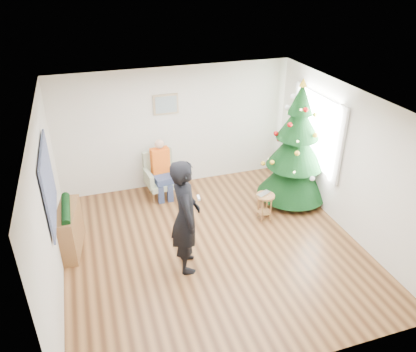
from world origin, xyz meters
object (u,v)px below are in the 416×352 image
object	(u,v)px
christmas_tree	(296,149)
armchair	(162,180)
stool	(265,207)
console	(70,230)
standing_man	(185,217)

from	to	relation	value
christmas_tree	armchair	size ratio (longest dim) A/B	2.68
armchair	stool	bearing A→B (deg)	-49.08
armchair	console	distance (m)	2.30
armchair	console	xyz separation A→B (m)	(-1.87, -1.34, 0.05)
standing_man	console	distance (m)	2.12
standing_man	armchair	bearing A→B (deg)	4.90
armchair	console	world-z (taller)	armchair
christmas_tree	standing_man	size ratio (longest dim) A/B	1.33
armchair	console	size ratio (longest dim) A/B	0.95
stool	armchair	distance (m)	2.26
console	stool	bearing A→B (deg)	6.03
christmas_tree	stool	size ratio (longest dim) A/B	4.80
console	armchair	bearing A→B (deg)	44.35
console	standing_man	bearing A→B (deg)	-21.20
standing_man	console	xyz separation A→B (m)	(-1.77, 1.02, -0.56)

